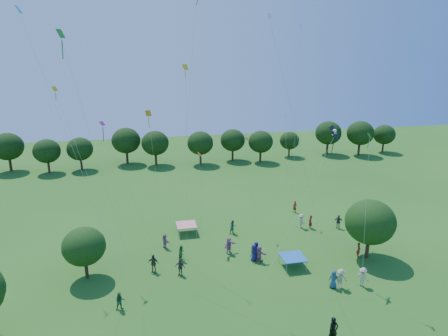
% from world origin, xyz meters
% --- Properties ---
extents(near_tree_north, '(3.83, 3.83, 4.88)m').
position_xyz_m(near_tree_north, '(-11.82, 18.49, 3.15)').
color(near_tree_north, '#422B19').
rests_on(near_tree_north, ground).
extents(near_tree_east, '(4.86, 4.86, 6.05)m').
position_xyz_m(near_tree_east, '(15.14, 16.47, 3.86)').
color(near_tree_east, '#422B19').
rests_on(near_tree_east, ground).
extents(treeline, '(88.01, 8.77, 6.77)m').
position_xyz_m(treeline, '(-1.73, 55.43, 4.09)').
color(treeline, '#422B19').
rests_on(treeline, ground).
extents(tent_red_stripe, '(2.20, 2.20, 1.10)m').
position_xyz_m(tent_red_stripe, '(-1.81, 25.81, 1.04)').
color(tent_red_stripe, red).
rests_on(tent_red_stripe, ground).
extents(tent_blue, '(2.20, 2.20, 1.10)m').
position_xyz_m(tent_blue, '(7.20, 16.33, 1.04)').
color(tent_blue, blue).
rests_on(tent_blue, ground).
extents(man_in_black, '(0.80, 0.56, 2.00)m').
position_xyz_m(man_in_black, '(6.15, 5.99, 1.00)').
color(man_in_black, black).
rests_on(man_in_black, ground).
extents(crowd_person_0, '(0.93, 0.71, 1.67)m').
position_xyz_m(crowd_person_0, '(9.37, 12.27, 0.84)').
color(crowd_person_0, navy).
rests_on(crowd_person_0, ground).
extents(crowd_person_1, '(0.72, 0.69, 1.63)m').
position_xyz_m(crowd_person_1, '(12.47, 24.12, 0.81)').
color(crowd_person_1, maroon).
rests_on(crowd_person_1, ground).
extents(crowd_person_2, '(0.82, 0.54, 1.53)m').
position_xyz_m(crowd_person_2, '(-8.68, 13.03, 0.77)').
color(crowd_person_2, '#235229').
rests_on(crowd_person_2, ground).
extents(crowd_person_3, '(0.64, 1.19, 1.74)m').
position_xyz_m(crowd_person_3, '(11.49, 24.40, 0.87)').
color(crowd_person_3, '#AD9F8B').
rests_on(crowd_person_3, ground).
extents(crowd_person_4, '(1.07, 0.86, 1.67)m').
position_xyz_m(crowd_person_4, '(15.67, 23.41, 0.83)').
color(crowd_person_4, '#473B39').
rests_on(crowd_person_4, ground).
extents(crowd_person_5, '(1.11, 1.55, 1.57)m').
position_xyz_m(crowd_person_5, '(-4.44, 22.76, 0.79)').
color(crowd_person_5, '#A25E89').
rests_on(crowd_person_5, ground).
extents(crowd_person_6, '(0.98, 0.75, 1.76)m').
position_xyz_m(crowd_person_6, '(4.29, 18.74, 0.88)').
color(crowd_person_6, navy).
rests_on(crowd_person_6, ground).
extents(crowd_person_7, '(0.56, 0.67, 1.55)m').
position_xyz_m(crowd_person_7, '(14.41, 16.80, 0.78)').
color(crowd_person_7, maroon).
rests_on(crowd_person_7, ground).
extents(crowd_person_8, '(0.82, 0.87, 1.58)m').
position_xyz_m(crowd_person_8, '(-3.00, 19.85, 0.79)').
color(crowd_person_8, '#255626').
rests_on(crowd_person_8, ground).
extents(crowd_person_9, '(1.02, 1.25, 1.76)m').
position_xyz_m(crowd_person_9, '(12.01, 12.01, 0.88)').
color(crowd_person_9, '#B8AE93').
rests_on(crowd_person_9, ground).
extents(crowd_person_10, '(1.04, 0.84, 1.62)m').
position_xyz_m(crowd_person_10, '(-3.45, 17.17, 0.81)').
color(crowd_person_10, '#413934').
rests_on(crowd_person_10, ground).
extents(crowd_person_11, '(1.71, 1.38, 1.77)m').
position_xyz_m(crowd_person_11, '(1.86, 20.21, 0.89)').
color(crowd_person_11, '#A05D89').
rests_on(crowd_person_11, ground).
extents(crowd_person_12, '(0.96, 0.89, 1.74)m').
position_xyz_m(crowd_person_12, '(3.92, 18.28, 0.87)').
color(crowd_person_12, '#1C1D51').
rests_on(crowd_person_12, ground).
extents(crowd_person_13, '(0.62, 0.68, 1.54)m').
position_xyz_m(crowd_person_13, '(12.49, 28.95, 0.77)').
color(crowd_person_13, maroon).
rests_on(crowd_person_13, ground).
extents(crowd_person_14, '(0.91, 0.68, 1.65)m').
position_xyz_m(crowd_person_14, '(3.32, 24.61, 0.82)').
color(crowd_person_14, '#2B6440').
rests_on(crowd_person_14, ground).
extents(crowd_person_15, '(1.23, 0.63, 1.81)m').
position_xyz_m(crowd_person_15, '(9.96, 12.12, 0.91)').
color(crowd_person_15, '#A79386').
rests_on(crowd_person_15, ground).
extents(crowd_person_16, '(1.14, 0.79, 1.77)m').
position_xyz_m(crowd_person_16, '(-5.84, 18.23, 0.89)').
color(crowd_person_16, '#3D3531').
rests_on(crowd_person_16, ground).
extents(crowd_person_17, '(1.54, 1.49, 1.69)m').
position_xyz_m(crowd_person_17, '(4.38, 17.95, 0.84)').
color(crowd_person_17, '#A56087').
rests_on(crowd_person_17, ground).
extents(pirate_kite, '(7.91, 4.27, 12.28)m').
position_xyz_m(pirate_kite, '(10.14, 15.86, 12.84)').
color(pirate_kite, black).
extents(red_high_kite, '(3.14, 3.52, 25.99)m').
position_xyz_m(red_high_kite, '(-1.48, 18.37, 22.15)').
color(red_high_kite, red).
extents(small_kite_0, '(0.47, 1.41, 8.64)m').
position_xyz_m(small_kite_0, '(-0.48, 23.56, 8.50)').
color(small_kite_0, '#E93E0D').
extents(small_kite_1, '(1.21, 0.99, 12.67)m').
position_xyz_m(small_kite_1, '(-5.23, 26.38, 11.70)').
color(small_kite_1, orange).
extents(small_kite_2, '(0.53, 3.29, 11.60)m').
position_xyz_m(small_kite_2, '(10.64, 28.45, 10.67)').
color(small_kite_2, yellow).
extents(small_kite_3, '(0.44, 1.74, 12.31)m').
position_xyz_m(small_kite_3, '(11.39, 12.01, 10.73)').
color(small_kite_3, '#167C1B').
extents(small_kite_4, '(1.32, 2.92, 21.47)m').
position_xyz_m(small_kite_4, '(11.46, 27.59, 15.92)').
color(small_kite_4, '#1583DB').
extents(small_kite_5, '(4.43, 1.81, 12.70)m').
position_xyz_m(small_kite_5, '(-8.67, 20.06, 11.13)').
color(small_kite_5, '#83157F').
extents(small_kite_6, '(7.37, 3.21, 20.78)m').
position_xyz_m(small_kite_6, '(4.30, 10.08, 14.49)').
color(small_kite_6, white).
extents(small_kite_7, '(6.03, 2.04, 21.67)m').
position_xyz_m(small_kite_7, '(-12.80, 16.77, 17.36)').
color(small_kite_7, '#0B85AE').
extents(small_kite_8, '(0.49, 3.78, 9.51)m').
position_xyz_m(small_kite_8, '(5.21, 25.19, 8.49)').
color(small_kite_8, '#BC0B38').
extents(small_kite_9, '(5.25, 5.49, 15.74)m').
position_xyz_m(small_kite_9, '(-11.86, 19.46, 12.75)').
color(small_kite_9, gold).
extents(small_kite_10, '(0.81, 2.05, 17.45)m').
position_xyz_m(small_kite_10, '(-2.16, 20.36, 14.61)').
color(small_kite_10, gold).
extents(small_kite_11, '(3.98, 0.68, 19.93)m').
position_xyz_m(small_kite_11, '(-10.15, 12.82, 16.74)').
color(small_kite_11, '#177E17').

